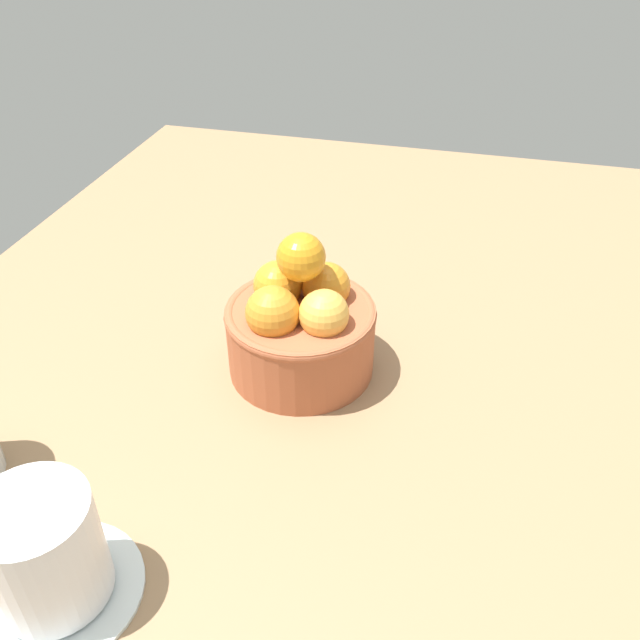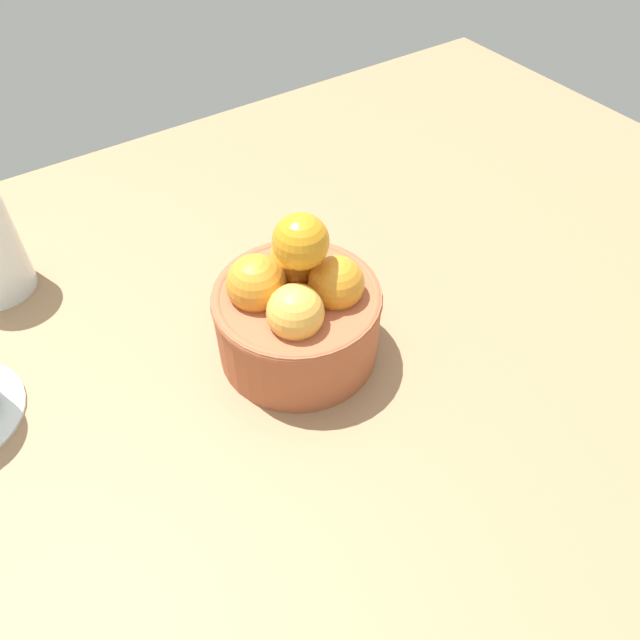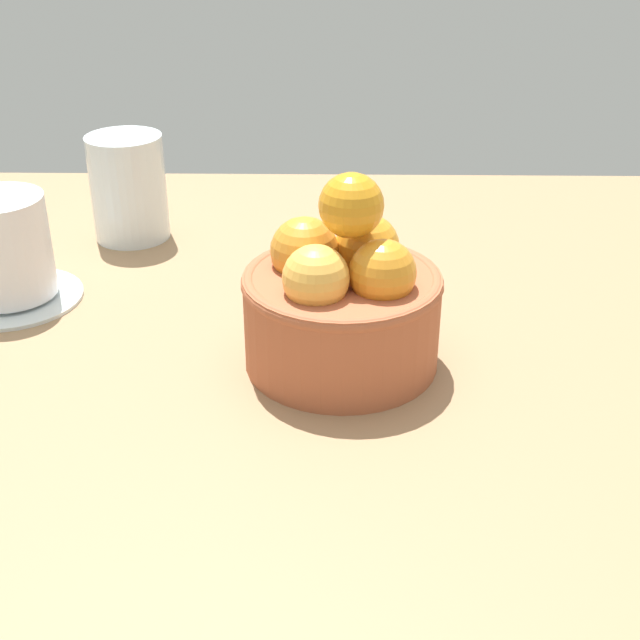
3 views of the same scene
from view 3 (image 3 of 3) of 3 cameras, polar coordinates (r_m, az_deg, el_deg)
The scene contains 4 objects.
ground_plane at distance 61.24cm, azimuth 1.39°, elevation -4.16°, with size 114.54×80.92×3.45cm, color #997551.
terracotta_bowl at distance 58.01cm, azimuth 1.47°, elevation 1.35°, with size 13.58×13.58×13.76cm.
coffee_cup at distance 71.42cm, azimuth -20.23°, elevation 4.14°, with size 11.07×11.07×8.62cm.
water_glass at distance 80.75cm, azimuth -12.60°, elevation 8.58°, with size 6.84×6.84×9.56cm, color silver.
Camera 3 is at (0.62, 51.65, 31.17)cm, focal length 48.18 mm.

